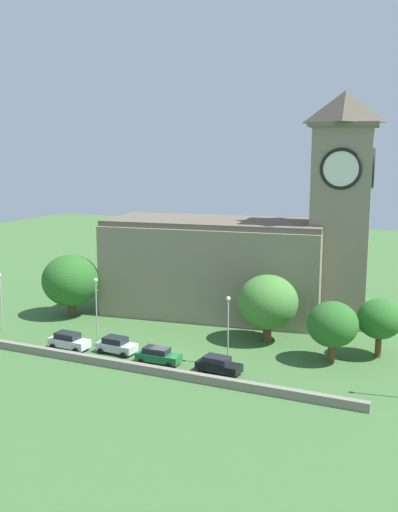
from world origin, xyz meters
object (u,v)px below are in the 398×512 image
church (244,253)px  tree_riverside_east (268,302)px  streetlamp_central (228,320)px  tree_by_tower (71,280)px  car_white (69,341)px  car_silver (117,345)px  tree_churchyard (333,324)px  streetlamp_west_end (1,292)px  tree_riverside_west (380,319)px  car_black (218,365)px  streetlamp_west_mid (96,302)px  car_green (158,355)px

church → tree_riverside_east: (6.36, -9.57, -3.68)m
streetlamp_central → tree_by_tower: size_ratio=0.88×
car_white → car_silver: (5.50, 1.03, -0.04)m
tree_riverside_east → tree_churchyard: tree_riverside_east is taller
streetlamp_central → tree_by_tower: (-25.55, 8.50, -0.00)m
streetlamp_west_end → tree_churchyard: bearing=7.6°
car_white → car_silver: bearing=10.6°
tree_riverside_west → tree_churchyard: (-4.23, -3.50, -0.14)m
church → car_black: bearing=-76.7°
streetlamp_west_mid → church: bearing=61.0°
church → tree_riverside_east: 12.07m
tree_riverside_east → car_white: bearing=-148.9°
streetlamp_west_mid → streetlamp_central: size_ratio=1.08×
car_white → tree_riverside_east: bearing=31.1°
tree_churchyard → tree_by_tower: bearing=174.8°
tree_riverside_east → tree_churchyard: 8.93m
streetlamp_central → tree_riverside_east: (1.35, 8.98, -0.17)m
tree_by_tower → tree_churchyard: tree_by_tower is taller
car_black → streetlamp_west_end: streetlamp_west_end is taller
car_white → tree_churchyard: (27.28, 7.87, 3.09)m
church → tree_by_tower: church is taller
car_silver → tree_riverside_west: bearing=21.7°
car_white → tree_riverside_east: size_ratio=0.61×
church → car_green: 22.37m
car_silver → tree_riverside_east: bearing=37.6°
tree_by_tower → streetlamp_west_mid: bearing=-41.7°
car_green → tree_by_tower: (-18.82, 10.97, 3.95)m
car_black → car_silver: bearing=175.9°
streetlamp_central → tree_riverside_west: (13.69, 8.80, -0.64)m
church → streetlamp_central: bearing=-74.9°
tree_riverside_west → tree_churchyard: size_ratio=0.99×
church → streetlamp_west_end: (-24.66, -18.50, -3.62)m
car_black → streetlamp_central: (0.05, 2.42, 3.95)m
church → tree_riverside_west: 21.49m
car_white → car_black: (17.77, 0.15, -0.08)m
streetlamp_west_mid → car_black: bearing=-7.4°
tree_churchyard → car_green: bearing=-154.4°
streetlamp_west_end → streetlamp_central: (29.67, -0.05, 0.11)m
car_silver → tree_by_tower: 17.07m
car_black → streetlamp_west_mid: (-15.48, 2.00, 4.28)m
car_black → streetlamp_central: 4.64m
streetlamp_west_end → tree_riverside_east: size_ratio=0.91×
car_silver → tree_by_tower: size_ratio=0.53×
tree_by_tower → tree_riverside_west: bearing=0.4°
streetlamp_west_end → streetlamp_west_mid: (14.14, -0.46, 0.44)m
church → tree_churchyard: church is taller
tree_churchyard → streetlamp_central: bearing=-150.8°
tree_riverside_east → tree_riverside_west: (12.34, -0.18, -0.47)m
car_black → streetlamp_west_mid: bearing=172.6°
car_black → streetlamp_west_mid: 16.19m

